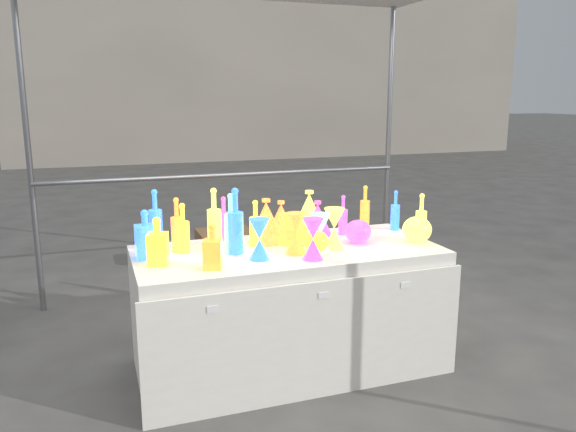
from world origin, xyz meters
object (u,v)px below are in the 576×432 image
object	(u,v)px
bottle_0	(183,228)
decanter_0	(158,241)
hourglass_0	(296,233)
cardboard_box_closed	(225,249)
globe_0	(316,243)
display_table	(289,309)
lampshade_0	(281,219)

from	to	relation	value
bottle_0	decanter_0	size ratio (longest dim) A/B	1.12
decanter_0	hourglass_0	bearing A→B (deg)	12.10
decanter_0	bottle_0	bearing A→B (deg)	64.49
cardboard_box_closed	globe_0	world-z (taller)	globe_0
hourglass_0	globe_0	size ratio (longest dim) A/B	1.65
display_table	bottle_0	bearing A→B (deg)	167.32
cardboard_box_closed	globe_0	xyz separation A→B (m)	(0.03, -2.25, 0.62)
display_table	decanter_0	xyz separation A→B (m)	(-0.76, -0.06, 0.51)
display_table	hourglass_0	bearing A→B (deg)	-85.39
cardboard_box_closed	bottle_0	bearing A→B (deg)	-110.06
cardboard_box_closed	decanter_0	bearing A→B (deg)	-112.35
display_table	bottle_0	distance (m)	0.81
decanter_0	lampshade_0	xyz separation A→B (m)	(0.82, 0.35, -0.01)
cardboard_box_closed	lampshade_0	distance (m)	1.96
display_table	globe_0	distance (m)	0.47
bottle_0	lampshade_0	xyz separation A→B (m)	(0.65, 0.15, -0.03)
hourglass_0	globe_0	world-z (taller)	hourglass_0
bottle_0	hourglass_0	distance (m)	0.65
hourglass_0	decanter_0	bearing A→B (deg)	176.78
cardboard_box_closed	hourglass_0	size ratio (longest dim) A/B	2.15
bottle_0	lampshade_0	size ratio (longest dim) A/B	1.23
display_table	globe_0	world-z (taller)	globe_0
hourglass_0	globe_0	bearing A→B (deg)	-12.08
hourglass_0	lampshade_0	world-z (taller)	same
display_table	hourglass_0	size ratio (longest dim) A/B	7.71
globe_0	bottle_0	bearing A→B (deg)	160.19
bottle_0	lampshade_0	world-z (taller)	bottle_0
globe_0	lampshade_0	size ratio (longest dim) A/B	0.61
hourglass_0	lampshade_0	xyz separation A→B (m)	(0.04, 0.39, 0.00)
globe_0	hourglass_0	bearing A→B (deg)	167.92
hourglass_0	globe_0	distance (m)	0.14
display_table	hourglass_0	distance (m)	0.51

